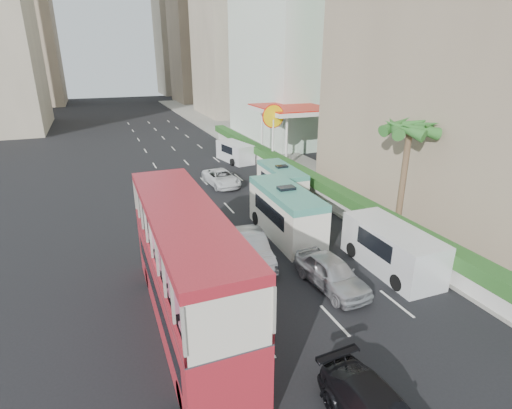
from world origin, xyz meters
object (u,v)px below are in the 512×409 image
double_decker_bus (187,269)px  shell_station (291,134)px  minibus_far (281,183)px  panel_van_near (391,249)px  van_asset (222,185)px  panel_van_far (235,152)px  minibus_near (286,213)px  car_silver_lane_b (330,287)px  car_silver_lane_a (251,260)px  palm_tree (403,181)px

double_decker_bus → shell_station: 28.02m
minibus_far → panel_van_near: (0.63, -11.73, -0.12)m
minibus_far → van_asset: bearing=124.6°
double_decker_bus → panel_van_far: bearing=67.1°
double_decker_bus → minibus_near: 9.77m
car_silver_lane_b → minibus_far: bearing=71.1°
panel_van_far → double_decker_bus: bearing=-123.7°
double_decker_bus → shell_station: bearing=55.2°
car_silver_lane_a → panel_van_near: size_ratio=0.82×
double_decker_bus → minibus_near: double_decker_bus is taller
car_silver_lane_a → car_silver_lane_b: car_silver_lane_a is taller
panel_van_far → palm_tree: palm_tree is taller
minibus_far → palm_tree: size_ratio=0.87×
van_asset → double_decker_bus: bearing=-116.0°
car_silver_lane_a → minibus_near: minibus_near is taller
car_silver_lane_a → van_asset: bearing=85.3°
van_asset → minibus_far: 6.05m
palm_tree → car_silver_lane_a: bearing=179.4°
car_silver_lane_b → panel_van_far: 24.68m
car_silver_lane_b → palm_tree: size_ratio=0.69×
minibus_far → shell_station: bearing=61.8°
van_asset → panel_van_near: panel_van_near is taller
double_decker_bus → panel_van_far: double_decker_bus is taller
car_silver_lane_a → palm_tree: bearing=5.3°
minibus_near → palm_tree: size_ratio=1.03×
van_asset → car_silver_lane_a: bearing=-105.5°
panel_van_far → shell_station: shell_station is taller
shell_station → car_silver_lane_b: bearing=-112.0°
minibus_near → panel_van_near: bearing=-59.2°
car_silver_lane_a → van_asset: size_ratio=1.01×
minibus_far → shell_station: 12.29m
palm_tree → shell_station: 19.14m
car_silver_lane_a → shell_station: (11.77, 18.90, 2.75)m
car_silver_lane_b → minibus_far: size_ratio=0.79×
van_asset → minibus_near: 11.16m
van_asset → panel_van_near: bearing=-81.9°
minibus_near → panel_van_near: minibus_near is taller
shell_station → panel_van_far: bearing=163.3°
panel_van_far → palm_tree: (3.36, -20.67, 2.42)m
panel_van_near → palm_tree: size_ratio=0.88×
panel_van_far → car_silver_lane_a: bearing=-117.6°
car_silver_lane_b → palm_tree: palm_tree is taller
van_asset → minibus_far: (3.22, -4.97, 1.24)m
panel_van_near → panel_van_far: (-0.12, 23.99, -0.16)m
car_silver_lane_a → van_asset: car_silver_lane_a is taller
minibus_far → panel_van_far: minibus_far is taller
double_decker_bus → minibus_far: size_ratio=1.97×
double_decker_bus → minibus_far: (9.93, 12.41, -1.29)m
panel_van_far → shell_station: size_ratio=0.60×
car_silver_lane_a → palm_tree: size_ratio=0.72×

